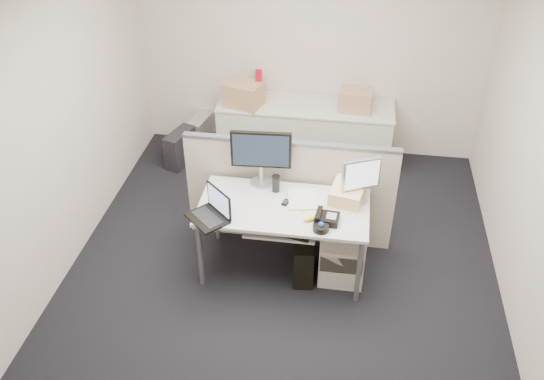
% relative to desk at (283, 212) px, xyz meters
% --- Properties ---
extents(floor, '(4.00, 4.50, 0.01)m').
position_rel_desk_xyz_m(floor, '(0.00, 0.00, -0.67)').
color(floor, black).
rests_on(floor, ground).
extents(wall_back, '(4.00, 0.02, 2.70)m').
position_rel_desk_xyz_m(wall_back, '(0.00, 2.25, 0.69)').
color(wall_back, beige).
rests_on(wall_back, ground).
extents(wall_front, '(4.00, 0.02, 2.70)m').
position_rel_desk_xyz_m(wall_front, '(0.00, -2.25, 0.69)').
color(wall_front, beige).
rests_on(wall_front, ground).
extents(wall_left, '(0.02, 4.50, 2.70)m').
position_rel_desk_xyz_m(wall_left, '(-2.00, 0.00, 0.69)').
color(wall_left, beige).
rests_on(wall_left, ground).
extents(wall_right, '(0.02, 4.50, 2.70)m').
position_rel_desk_xyz_m(wall_right, '(2.00, 0.00, 0.69)').
color(wall_right, beige).
rests_on(wall_right, ground).
extents(desk, '(1.50, 0.75, 0.73)m').
position_rel_desk_xyz_m(desk, '(0.00, 0.00, 0.00)').
color(desk, beige).
rests_on(desk, floor).
extents(keyboard_tray, '(0.62, 0.32, 0.02)m').
position_rel_desk_xyz_m(keyboard_tray, '(0.00, -0.18, -0.04)').
color(keyboard_tray, beige).
rests_on(keyboard_tray, desk).
extents(drawer_pedestal, '(0.40, 0.55, 0.65)m').
position_rel_desk_xyz_m(drawer_pedestal, '(0.55, 0.05, -0.34)').
color(drawer_pedestal, beige).
rests_on(drawer_pedestal, floor).
extents(cubicle_partition, '(2.00, 0.06, 1.10)m').
position_rel_desk_xyz_m(cubicle_partition, '(0.00, 0.45, -0.11)').
color(cubicle_partition, '#B2A695').
rests_on(cubicle_partition, floor).
extents(back_counter, '(2.00, 0.60, 0.72)m').
position_rel_desk_xyz_m(back_counter, '(0.00, 1.93, -0.30)').
color(back_counter, beige).
rests_on(back_counter, floor).
extents(monitor_main, '(0.56, 0.24, 0.55)m').
position_rel_desk_xyz_m(monitor_main, '(-0.25, 0.32, 0.34)').
color(monitor_main, black).
rests_on(monitor_main, desk).
extents(monitor_small, '(0.39, 0.31, 0.43)m').
position_rel_desk_xyz_m(monitor_small, '(0.65, 0.18, 0.28)').
color(monitor_small, '#B7B7BC').
rests_on(monitor_small, desk).
extents(laptop, '(0.43, 0.43, 0.26)m').
position_rel_desk_xyz_m(laptop, '(-0.62, -0.28, 0.20)').
color(laptop, black).
rests_on(laptop, desk).
extents(trackball, '(0.14, 0.14, 0.05)m').
position_rel_desk_xyz_m(trackball, '(0.35, -0.28, 0.09)').
color(trackball, black).
rests_on(trackball, desk).
extents(desk_phone, '(0.21, 0.18, 0.06)m').
position_rel_desk_xyz_m(desk_phone, '(0.39, -0.16, 0.10)').
color(desk_phone, black).
rests_on(desk_phone, desk).
extents(paper_stack, '(0.30, 0.36, 0.01)m').
position_rel_desk_xyz_m(paper_stack, '(0.15, 0.12, 0.07)').
color(paper_stack, silver).
rests_on(paper_stack, desk).
extents(sticky_pad, '(0.11, 0.11, 0.01)m').
position_rel_desk_xyz_m(sticky_pad, '(0.18, 0.00, 0.07)').
color(sticky_pad, gold).
rests_on(sticky_pad, desk).
extents(travel_mug, '(0.09, 0.09, 0.15)m').
position_rel_desk_xyz_m(travel_mug, '(-0.10, 0.22, 0.14)').
color(travel_mug, black).
rests_on(travel_mug, desk).
extents(banana, '(0.19, 0.15, 0.04)m').
position_rel_desk_xyz_m(banana, '(0.28, -0.15, 0.09)').
color(banana, yellow).
rests_on(banana, desk).
extents(cellphone, '(0.07, 0.11, 0.01)m').
position_rel_desk_xyz_m(cellphone, '(0.01, 0.05, 0.07)').
color(cellphone, black).
rests_on(cellphone, desk).
extents(manila_folders, '(0.34, 0.40, 0.13)m').
position_rel_desk_xyz_m(manila_folders, '(0.55, 0.20, 0.13)').
color(manila_folders, '#E9D585').
rests_on(manila_folders, desk).
extents(keyboard, '(0.48, 0.26, 0.03)m').
position_rel_desk_xyz_m(keyboard, '(0.05, -0.22, -0.02)').
color(keyboard, black).
rests_on(keyboard, keyboard_tray).
extents(pc_tower_desk, '(0.22, 0.47, 0.42)m').
position_rel_desk_xyz_m(pc_tower_desk, '(0.20, -0.05, -0.45)').
color(pc_tower_desk, black).
rests_on(pc_tower_desk, floor).
extents(pc_tower_spare_dark, '(0.31, 0.48, 0.42)m').
position_rel_desk_xyz_m(pc_tower_spare_dark, '(-1.45, 1.63, -0.45)').
color(pc_tower_spare_dark, black).
rests_on(pc_tower_spare_dark, floor).
extents(pc_tower_spare_silver, '(0.26, 0.47, 0.42)m').
position_rel_desk_xyz_m(pc_tower_spare_silver, '(-1.30, 2.03, -0.45)').
color(pc_tower_spare_silver, '#B7B7BC').
rests_on(pc_tower_spare_silver, floor).
extents(cardboard_box_left, '(0.46, 0.39, 0.30)m').
position_rel_desk_xyz_m(cardboard_box_left, '(-0.70, 1.81, 0.20)').
color(cardboard_box_left, tan).
rests_on(cardboard_box_left, back_counter).
extents(cardboard_box_right, '(0.38, 0.31, 0.26)m').
position_rel_desk_xyz_m(cardboard_box_right, '(0.56, 1.90, 0.19)').
color(cardboard_box_right, tan).
rests_on(cardboard_box_right, back_counter).
extents(red_binder, '(0.13, 0.33, 0.30)m').
position_rel_desk_xyz_m(red_binder, '(-0.56, 2.03, 0.21)').
color(red_binder, '#A10313').
rests_on(red_binder, back_counter).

